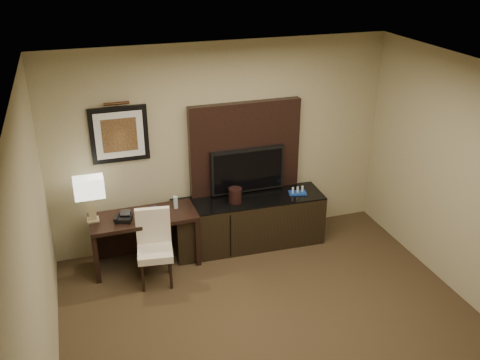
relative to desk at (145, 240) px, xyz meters
name	(u,v)px	position (x,y,z in m)	size (l,w,h in m)	color
floor	(293,355)	(1.14, -2.10, -0.36)	(4.50, 5.00, 0.01)	#352718
ceiling	(307,94)	(1.14, -2.10, 2.35)	(4.50, 5.00, 0.01)	silver
wall_back	(222,145)	(1.14, 0.40, 1.00)	(4.50, 0.01, 2.70)	tan
wall_left	(36,285)	(-1.11, -2.10, 1.00)	(0.01, 5.00, 2.70)	tan
desk	(145,240)	(0.00, 0.00, 0.00)	(1.31, 0.56, 0.70)	black
credenza	(248,222)	(1.39, 0.05, 0.00)	(2.01, 0.56, 0.69)	black
tv_wall_panel	(245,150)	(1.44, 0.34, 0.92)	(1.50, 0.12, 1.30)	black
tv	(247,170)	(1.44, 0.24, 0.67)	(1.00, 0.08, 0.60)	black
artwork	(119,134)	(-0.16, 0.38, 1.30)	(0.70, 0.04, 0.70)	black
picture_light	(116,103)	(-0.16, 0.34, 1.70)	(0.04, 0.04, 0.30)	#442815
desk_chair	(155,252)	(0.05, -0.44, 0.08)	(0.41, 0.47, 0.86)	beige
table_lamp	(91,200)	(-0.60, 0.06, 0.62)	(0.34, 0.19, 0.55)	tan
desk_phone	(123,217)	(-0.24, -0.05, 0.40)	(0.19, 0.17, 0.10)	black
blue_folder	(152,215)	(0.11, -0.03, 0.36)	(0.26, 0.35, 0.02)	#162194
book	(152,208)	(0.11, -0.05, 0.46)	(0.16, 0.02, 0.22)	#C0AC97
water_bottle	(176,202)	(0.43, 0.07, 0.43)	(0.05, 0.05, 0.16)	#AABDC0
ice_bucket	(235,195)	(1.20, 0.02, 0.44)	(0.17, 0.17, 0.19)	black
minibar_tray	(298,191)	(2.07, -0.01, 0.38)	(0.23, 0.14, 0.08)	#163D93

